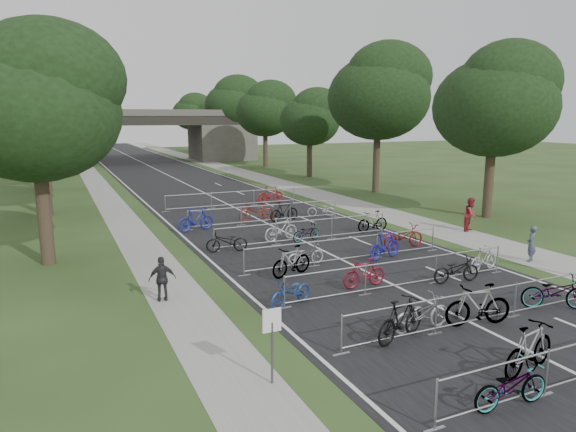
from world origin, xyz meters
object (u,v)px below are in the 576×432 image
at_px(overpass_bridge, 140,136).
at_px(pedestrian_a, 531,244).
at_px(pedestrian_b, 471,215).
at_px(bike_0, 511,386).
at_px(park_sign, 272,332).
at_px(pedestrian_c, 162,279).
at_px(bike_1, 529,349).

xyz_separation_m(overpass_bridge, pedestrian_a, (7.17, -57.18, -2.76)).
bearing_deg(pedestrian_b, bike_0, -158.29).
distance_m(overpass_bridge, pedestrian_a, 57.69).
bearing_deg(pedestrian_b, overpass_bridge, 73.16).
relative_size(park_sign, pedestrian_b, 1.01).
xyz_separation_m(overpass_bridge, pedestrian_c, (-8.01, -55.48, -2.77)).
xyz_separation_m(overpass_bridge, bike_1, (-1.04, -64.12, -2.91)).
distance_m(park_sign, pedestrian_b, 19.10).
height_order(pedestrian_b, pedestrian_c, pedestrian_b).
xyz_separation_m(bike_1, pedestrian_c, (-6.97, 8.64, 0.14)).
relative_size(bike_1, pedestrian_b, 1.15).
bearing_deg(bike_0, pedestrian_b, -37.81).
xyz_separation_m(bike_0, pedestrian_b, (11.83, 13.45, 0.41)).
xyz_separation_m(overpass_bridge, pedestrian_b, (9.20, -51.57, -2.63)).
distance_m(overpass_bridge, bike_0, 65.15).
relative_size(pedestrian_b, pedestrian_c, 1.19).
height_order(bike_0, pedestrian_c, pedestrian_c).
height_order(bike_1, pedestrian_b, pedestrian_b).
relative_size(overpass_bridge, bike_0, 16.43).
distance_m(park_sign, pedestrian_a, 14.79).
bearing_deg(pedestrian_b, bike_1, -156.18).
distance_m(park_sign, bike_1, 6.17).
distance_m(overpass_bridge, pedestrian_c, 56.12).
relative_size(pedestrian_a, pedestrian_b, 0.85).
bearing_deg(pedestrian_a, pedestrian_b, -138.55).
height_order(park_sign, pedestrian_b, park_sign).
distance_m(bike_0, pedestrian_b, 17.92).
distance_m(park_sign, pedestrian_c, 6.65).
bearing_deg(bike_1, pedestrian_b, -51.31).
bearing_deg(bike_0, park_sign, 57.55).
bearing_deg(bike_1, overpass_bridge, -13.01).
relative_size(bike_1, pedestrian_a, 1.34).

